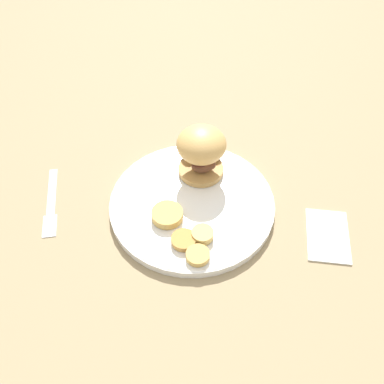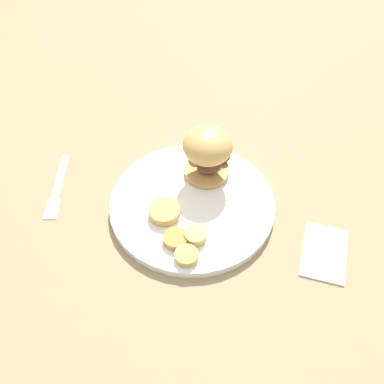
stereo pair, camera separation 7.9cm
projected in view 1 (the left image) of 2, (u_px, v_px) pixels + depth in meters
ground_plane at (192, 207)px, 0.82m from camera, size 4.00×4.00×0.00m
dinner_plate at (192, 204)px, 0.81m from camera, size 0.30×0.30×0.02m
sandwich at (201, 150)px, 0.81m from camera, size 0.12×0.10×0.10m
potato_round_0 at (203, 234)px, 0.75m from camera, size 0.04×0.04×0.01m
potato_round_1 at (184, 240)px, 0.74m from camera, size 0.04×0.04×0.01m
potato_round_2 at (198, 255)px, 0.72m from camera, size 0.04×0.04×0.01m
potato_round_3 at (167, 215)px, 0.78m from camera, size 0.06×0.06×0.01m
fork at (51, 202)px, 0.82m from camera, size 0.13×0.12×0.00m
napkin at (328, 235)px, 0.77m from camera, size 0.12×0.13×0.01m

